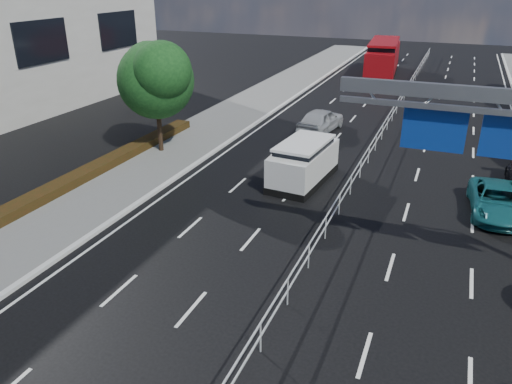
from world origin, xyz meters
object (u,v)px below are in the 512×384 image
(white_minivan, at_px, (304,162))
(red_bus, at_px, (383,57))
(near_car_dark, at_px, (385,54))
(near_car_silver, at_px, (321,120))
(parked_car_teal, at_px, (497,201))

(white_minivan, xyz_separation_m, red_bus, (-0.97, 31.59, 0.82))
(red_bus, distance_m, near_car_dark, 11.34)
(white_minivan, height_order, red_bus, red_bus)
(white_minivan, xyz_separation_m, near_car_silver, (-1.54, 9.11, -0.26))
(red_bus, height_order, parked_car_teal, red_bus)
(white_minivan, bearing_deg, red_bus, 96.82)
(white_minivan, relative_size, near_car_dark, 1.25)
(red_bus, xyz_separation_m, near_car_silver, (-0.57, -22.48, -1.08))
(white_minivan, xyz_separation_m, parked_car_teal, (9.16, -0.46, -0.42))
(near_car_silver, height_order, near_car_dark, near_car_silver)
(red_bus, relative_size, near_car_silver, 2.60)
(red_bus, xyz_separation_m, near_car_dark, (-1.40, 11.19, -1.21))
(near_car_dark, xyz_separation_m, parked_car_teal, (11.53, -43.24, -0.03))
(near_car_silver, distance_m, near_car_dark, 33.68)
(near_car_silver, bearing_deg, red_bus, -83.99)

